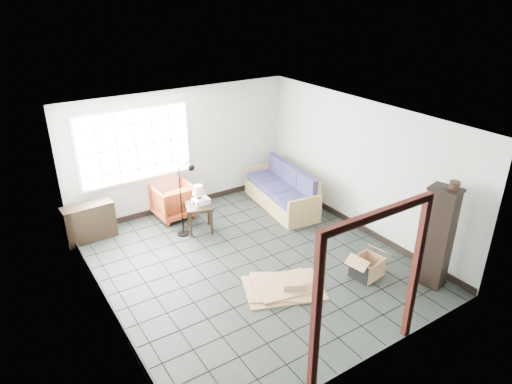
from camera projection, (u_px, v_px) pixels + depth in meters
ground at (252, 263)px, 8.09m from camera, size 5.50×5.50×0.00m
room_shell at (250, 175)px, 7.41m from camera, size 5.02×5.52×2.61m
window_panel at (135, 146)px, 8.99m from camera, size 2.32×0.08×1.52m
doorway_trim at (372, 271)px, 5.46m from camera, size 1.80×0.08×2.20m
futon_sofa at (283, 192)px, 10.03m from camera, size 1.02×2.15×0.92m
armchair at (173, 199)px, 9.54m from camera, size 0.80×0.76×0.80m
side_table at (199, 210)px, 8.97m from camera, size 0.65×0.65×0.56m
table_lamp at (198, 191)px, 8.89m from camera, size 0.26×0.26×0.38m
projector at (201, 201)px, 8.96m from camera, size 0.32×0.25×0.11m
floor_lamp at (187, 197)px, 8.69m from camera, size 0.40×0.27×1.52m
console_shelf at (89, 222)px, 8.70m from camera, size 0.95×0.41×0.73m
tall_shelf at (437, 237)px, 7.20m from camera, size 0.45×0.53×1.71m
pot at (455, 185)px, 6.80m from camera, size 0.20×0.20×0.12m
open_box at (367, 267)px, 7.68m from camera, size 0.85×0.50×0.45m
cardboard_pile at (285, 286)px, 7.38m from camera, size 1.48×1.27×0.18m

